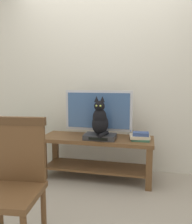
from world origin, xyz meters
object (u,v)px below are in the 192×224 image
object	(u,v)px
tv	(99,112)
potted_plant	(13,142)
tv_stand	(97,150)
wooden_chair	(14,177)
media_box	(100,137)
book_stack	(140,137)
cat	(100,120)

from	to	relation	value
tv	potted_plant	xyz separation A→B (m)	(-1.04, -0.28, -0.37)
tv_stand	wooden_chair	distance (m)	1.38
media_box	potted_plant	bearing A→B (deg)	-174.29
book_stack	tv	bearing A→B (deg)	165.97
tv	cat	xyz separation A→B (m)	(0.06, -0.19, -0.07)
media_box	tv	bearing A→B (deg)	108.97
tv	wooden_chair	bearing A→B (deg)	-101.20
tv_stand	potted_plant	distance (m)	1.06
cat	potted_plant	size ratio (longest dim) A/B	0.64
tv_stand	cat	distance (m)	0.40
tv_stand	book_stack	world-z (taller)	book_stack
cat	book_stack	bearing A→B (deg)	6.64
tv	media_box	size ratio (longest dim) A/B	2.27
tv_stand	tv	bearing A→B (deg)	89.98
media_box	book_stack	distance (m)	0.47
tv_stand	cat	bearing A→B (deg)	-58.59
wooden_chair	potted_plant	bearing A→B (deg)	123.32
book_stack	wooden_chair	bearing A→B (deg)	-121.89
cat	book_stack	world-z (taller)	cat
cat	wooden_chair	xyz separation A→B (m)	(-0.34, -1.24, -0.21)
cat	tv_stand	bearing A→B (deg)	121.41
media_box	wooden_chair	xyz separation A→B (m)	(-0.34, -1.26, -0.01)
tv_stand	tv	size ratio (longest dim) A/B	1.62
cat	wooden_chair	world-z (taller)	cat
tv_stand	cat	world-z (taller)	cat
wooden_chair	book_stack	size ratio (longest dim) A/B	3.83
cat	wooden_chair	bearing A→B (deg)	-105.39
tv_stand	tv	distance (m)	0.46
cat	wooden_chair	distance (m)	1.31
tv_stand	media_box	bearing A→B (deg)	-54.43
tv_stand	wooden_chair	size ratio (longest dim) A/B	1.44
media_box	book_stack	size ratio (longest dim) A/B	1.50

